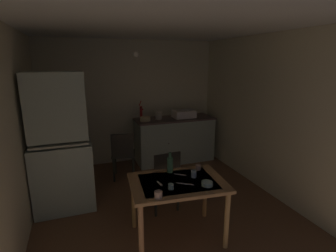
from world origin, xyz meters
The scene contains 24 objects.
ground_plane centered at (0.00, 0.00, 0.00)m, with size 4.72×4.72×0.00m, color brown.
wall_back centered at (0.00, 1.91, 1.25)m, with size 3.60×0.10×2.50m, color beige.
wall_left centered at (-1.80, 0.00, 1.25)m, with size 0.10×3.82×2.50m, color beige.
wall_right centered at (1.80, 0.00, 1.25)m, with size 0.10×3.82×2.50m, color beige.
ceiling_slab centered at (0.00, 0.00, 2.55)m, with size 3.60×3.82×0.10m, color white.
hutch_cabinet centered at (-1.33, 0.32, 0.91)m, with size 0.81×0.47×1.95m.
counter_cabinet centered at (0.83, 1.54, 0.47)m, with size 1.63×0.64×0.93m.
sink_basin centered at (1.03, 1.54, 1.01)m, with size 0.44×0.34×0.15m.
hand_pump centered at (0.13, 1.59, 1.10)m, with size 0.05×0.27×0.39m.
mixing_bowl_counter centered at (0.19, 1.49, 0.97)m, with size 0.20×0.20×0.08m, color beige.
stoneware_crock centered at (0.48, 1.54, 1.01)m, with size 0.14×0.14×0.15m, color beige.
dining_table centered at (-0.05, -0.81, 0.63)m, with size 1.16×0.86×0.73m.
chair_far_side centered at (0.00, -0.20, 0.48)m, with size 0.43×0.43×0.90m.
chair_by_counter centered at (-0.36, 1.00, 0.48)m, with size 0.48×0.48×0.88m.
serving_bowl_wide centered at (0.22, -1.01, 0.76)m, with size 0.13×0.13×0.04m, color #ADD1C1.
teacup_mint centered at (-0.37, -1.09, 0.77)m, with size 0.08×0.08×0.07m, color tan.
teacup_cream centered at (0.32, -0.59, 0.77)m, with size 0.06×0.06×0.07m, color tan.
mug_tall centered at (-0.19, -0.95, 0.76)m, with size 0.06×0.06×0.06m, color #ADD1C1.
mug_dark centered at (0.17, -0.77, 0.78)m, with size 0.06×0.06×0.08m, color #9EB2C6.
glass_bottle centered at (-0.04, -0.54, 0.84)m, with size 0.07×0.07×0.26m.
table_knife centered at (0.01, -0.90, 0.74)m, with size 0.19×0.02×0.01m, color silver.
teaspoon_near_bowl centered at (0.05, -0.65, 0.74)m, with size 0.15×0.02×0.01m, color beige.
teaspoon_by_cup centered at (-0.26, -0.79, 0.74)m, with size 0.13×0.02×0.01m, color beige.
pendant_bulb centered at (-0.25, 0.24, 2.17)m, with size 0.08×0.08×0.08m, color #F9EFCC.
Camera 1 is at (-1.08, -3.34, 2.09)m, focal length 27.65 mm.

